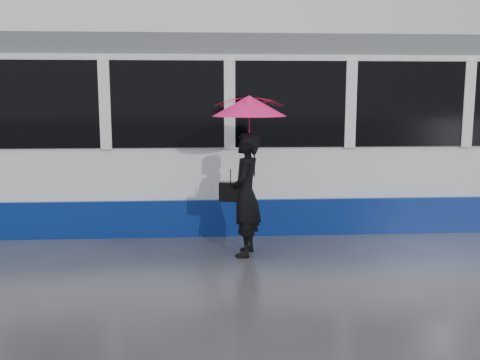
{
  "coord_description": "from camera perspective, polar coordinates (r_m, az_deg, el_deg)",
  "views": [
    {
      "loc": [
        0.86,
        -7.49,
        2.33
      ],
      "look_at": [
        1.35,
        0.34,
        1.1
      ],
      "focal_mm": 40.0,
      "sensor_mm": 36.0,
      "label": 1
    }
  ],
  "objects": [
    {
      "name": "tram",
      "position": [
        10.07,
        -10.01,
        4.84
      ],
      "size": [
        26.0,
        2.56,
        3.35
      ],
      "color": "white",
      "rests_on": "ground"
    },
    {
      "name": "umbrella",
      "position": [
        7.69,
        0.99,
        6.38
      ],
      "size": [
        1.27,
        1.27,
        1.23
      ],
      "rotation": [
        0.0,
        0.0,
        -0.21
      ],
      "color": "#FF1581",
      "rests_on": "ground"
    },
    {
      "name": "ground",
      "position": [
        7.89,
        -9.81,
        -8.4
      ],
      "size": [
        90.0,
        90.0,
        0.0
      ],
      "primitive_type": "plane",
      "color": "#2D2D33",
      "rests_on": "ground"
    },
    {
      "name": "rails",
      "position": [
        10.29,
        -8.34,
        -4.21
      ],
      "size": [
        34.0,
        1.51,
        0.02
      ],
      "color": "#3F3D38",
      "rests_on": "ground"
    },
    {
      "name": "woman",
      "position": [
        7.81,
        0.6,
        -1.58
      ],
      "size": [
        0.56,
        0.74,
        1.82
      ],
      "primitive_type": "imported",
      "rotation": [
        0.0,
        0.0,
        -1.78
      ],
      "color": "black",
      "rests_on": "ground"
    },
    {
      "name": "handbag",
      "position": [
        7.81,
        -1.02,
        -1.25
      ],
      "size": [
        0.35,
        0.21,
        0.46
      ],
      "rotation": [
        0.0,
        0.0,
        -0.21
      ],
      "color": "black",
      "rests_on": "ground"
    }
  ]
}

